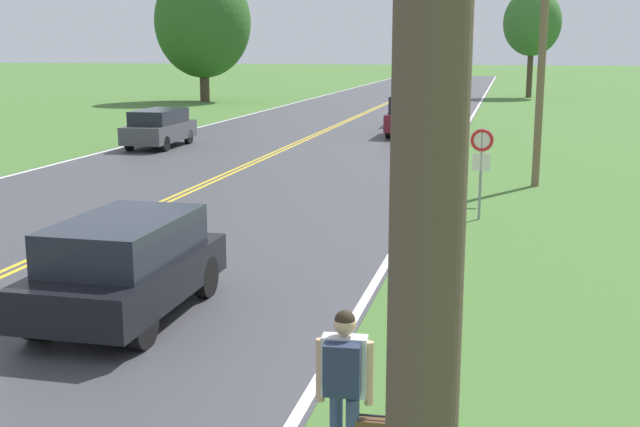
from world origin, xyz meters
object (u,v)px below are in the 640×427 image
at_px(traffic_sign, 482,151).
at_px(car_silver_suv_distant, 451,79).
at_px(car_maroon_suv_mid_far, 410,115).
at_px(car_white_suv_receding, 414,107).
at_px(fire_hydrant, 444,278).
at_px(car_dark_grey_suv_mid_near, 159,127).
at_px(hitchhiker_person, 344,376).
at_px(tree_left_verge, 532,23).
at_px(car_black_suv_approaching, 126,264).
at_px(tree_behind_sign, 203,22).

height_order(traffic_sign, car_silver_suv_distant, traffic_sign).
bearing_deg(traffic_sign, car_maroon_suv_mid_far, 102.18).
distance_m(car_maroon_suv_mid_far, car_white_suv_receding, 5.58).
xyz_separation_m(fire_hydrant, car_dark_grey_suv_mid_near, (-13.87, 18.94, 0.49)).
height_order(traffic_sign, car_white_suv_receding, traffic_sign).
bearing_deg(car_maroon_suv_mid_far, hitchhiker_person, 6.16).
height_order(traffic_sign, tree_left_verge, tree_left_verge).
relative_size(tree_left_verge, car_black_suv_approaching, 2.26).
distance_m(hitchhiker_person, car_maroon_suv_mid_far, 32.39).
bearing_deg(tree_left_verge, traffic_sign, -92.36).
bearing_deg(car_white_suv_receding, car_dark_grey_suv_mid_near, -38.26).
bearing_deg(hitchhiker_person, tree_behind_sign, 18.84).
distance_m(traffic_sign, car_black_suv_approaching, 10.40).
bearing_deg(tree_behind_sign, hitchhiker_person, -67.33).
height_order(traffic_sign, tree_behind_sign, tree_behind_sign).
height_order(tree_left_verge, car_black_suv_approaching, tree_left_verge).
distance_m(car_dark_grey_suv_mid_near, car_silver_suv_distant, 57.17).
distance_m(traffic_sign, car_silver_suv_distant, 68.87).
relative_size(traffic_sign, tree_left_verge, 0.25).
relative_size(car_maroon_suv_mid_far, car_white_suv_receding, 1.09).
distance_m(fire_hydrant, car_white_suv_receding, 31.99).
relative_size(fire_hydrant, car_silver_suv_distant, 0.15).
relative_size(car_dark_grey_suv_mid_near, car_silver_suv_distant, 0.92).
distance_m(tree_behind_sign, car_silver_suv_distant, 33.25).
relative_size(car_black_suv_approaching, car_dark_grey_suv_mid_near, 0.91).
bearing_deg(fire_hydrant, tree_left_verge, 87.58).
distance_m(traffic_sign, car_dark_grey_suv_mid_near, 18.68).
height_order(fire_hydrant, car_black_suv_approaching, car_black_suv_approaching).
relative_size(fire_hydrant, tree_left_verge, 0.08).
distance_m(hitchhiker_person, tree_left_verge, 65.72).
xyz_separation_m(tree_behind_sign, car_maroon_suv_mid_far, (19.20, -21.68, -5.20)).
bearing_deg(hitchhiker_person, car_maroon_suv_mid_far, 2.04).
bearing_deg(fire_hydrant, tree_behind_sign, 115.71).
bearing_deg(car_maroon_suv_mid_far, car_dark_grey_suv_mid_near, -54.11).
bearing_deg(car_maroon_suv_mid_far, tree_behind_sign, -138.18).
xyz_separation_m(hitchhiker_person, tree_behind_sign, (-22.51, 53.89, 5.18)).
distance_m(hitchhiker_person, car_white_suv_receding, 37.97).
height_order(tree_left_verge, tree_behind_sign, tree_behind_sign).
bearing_deg(traffic_sign, tree_left_verge, 87.64).
xyz_separation_m(traffic_sign, car_dark_grey_suv_mid_near, (-14.21, 12.09, -0.87)).
height_order(tree_left_verge, car_silver_suv_distant, tree_left_verge).
distance_m(hitchhiker_person, tree_behind_sign, 58.63).
relative_size(traffic_sign, car_black_suv_approaching, 0.57).
xyz_separation_m(hitchhiker_person, car_silver_suv_distant, (-4.86, 81.56, -0.19)).
height_order(fire_hydrant, tree_behind_sign, tree_behind_sign).
bearing_deg(fire_hydrant, car_maroon_suv_mid_far, 98.33).
xyz_separation_m(car_dark_grey_suv_mid_near, car_white_suv_receding, (9.59, 12.75, 0.14)).
bearing_deg(car_dark_grey_suv_mid_near, car_black_suv_approaching, -158.59).
height_order(traffic_sign, car_black_suv_approaching, traffic_sign).
height_order(fire_hydrant, car_silver_suv_distant, car_silver_suv_distant).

